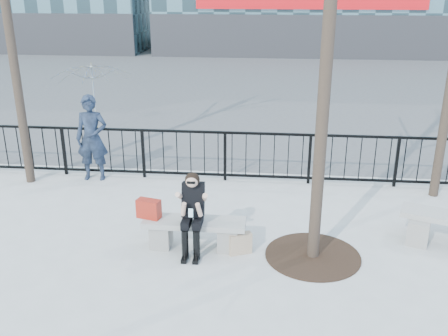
# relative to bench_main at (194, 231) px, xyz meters

# --- Properties ---
(ground) EXTENTS (120.00, 120.00, 0.00)m
(ground) POSITION_rel_bench_main_xyz_m (0.00, 0.00, -0.30)
(ground) COLOR #A5A59F
(ground) RESTS_ON ground
(street_surface) EXTENTS (60.00, 23.00, 0.01)m
(street_surface) POSITION_rel_bench_main_xyz_m (0.00, 15.00, -0.30)
(street_surface) COLOR #474747
(street_surface) RESTS_ON ground
(railing) EXTENTS (14.00, 0.06, 1.10)m
(railing) POSITION_rel_bench_main_xyz_m (0.00, 3.00, 0.25)
(railing) COLOR black
(railing) RESTS_ON ground
(tree_grate) EXTENTS (1.50, 1.50, 0.02)m
(tree_grate) POSITION_rel_bench_main_xyz_m (1.90, -0.10, -0.29)
(tree_grate) COLOR black
(tree_grate) RESTS_ON ground
(bench_main) EXTENTS (1.65, 0.46, 0.49)m
(bench_main) POSITION_rel_bench_main_xyz_m (0.00, 0.00, 0.00)
(bench_main) COLOR slate
(bench_main) RESTS_ON ground
(seated_woman) EXTENTS (0.50, 0.64, 1.34)m
(seated_woman) POSITION_rel_bench_main_xyz_m (0.00, -0.16, 0.37)
(seated_woman) COLOR black
(seated_woman) RESTS_ON ground
(handbag) EXTENTS (0.41, 0.27, 0.31)m
(handbag) POSITION_rel_bench_main_xyz_m (-0.74, 0.02, 0.34)
(handbag) COLOR #A12013
(handbag) RESTS_ON bench_main
(shopping_bag) EXTENTS (0.39, 0.27, 0.35)m
(shopping_bag) POSITION_rel_bench_main_xyz_m (0.75, -0.12, -0.13)
(shopping_bag) COLOR beige
(shopping_bag) RESTS_ON ground
(standing_man) EXTENTS (0.72, 0.50, 1.86)m
(standing_man) POSITION_rel_bench_main_xyz_m (-2.65, 2.80, 0.63)
(standing_man) COLOR black
(standing_man) RESTS_ON ground
(vendor_umbrella) EXTENTS (2.60, 2.64, 1.99)m
(vendor_umbrella) POSITION_rel_bench_main_xyz_m (-3.86, 6.35, 0.69)
(vendor_umbrella) COLOR gold
(vendor_umbrella) RESTS_ON ground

